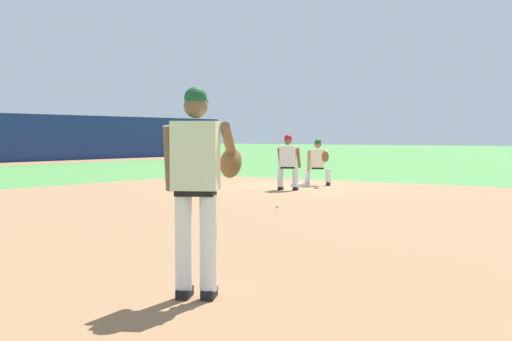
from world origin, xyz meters
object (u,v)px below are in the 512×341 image
Objects in this scene: pitcher at (198,179)px; baserunner at (288,160)px; first_baseman at (318,160)px; first_base_bag at (300,185)px; baseball at (277,206)px.

pitcher is 12.40m from baserunner.
baserunner is (-1.94, -0.21, 0.06)m from first_baseman.
first_base_bag is 0.91m from first_baseman.
baseball is (-5.37, -2.78, -0.01)m from first_base_bag.
pitcher reaches higher than first_base_bag.
baseball is 6.43m from first_baseman.
first_baseman is at bearing 6.18° from baserunner.
first_baseman is at bearing 25.83° from pitcher.
first_baseman reaches higher than baseball.
pitcher is at bearing -154.17° from first_baseman.
baserunner is (-1.41, -0.51, 0.75)m from first_base_bag.
pitcher is at bearing -152.11° from first_base_bag.
first_base_bag is 1.68m from baserunner.
baserunner is at bearing -160.14° from first_base_bag.
pitcher is 14.22m from first_baseman.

